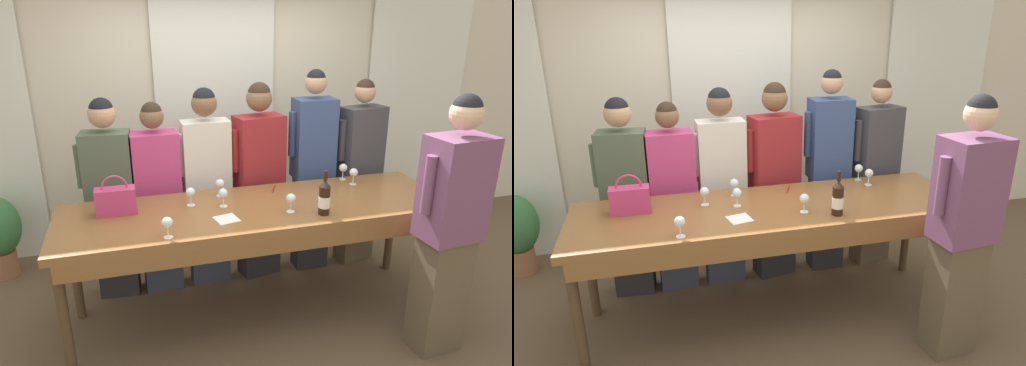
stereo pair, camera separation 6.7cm
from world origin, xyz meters
TOP-DOWN VIEW (x-y plane):
  - ground_plane at (0.00, 0.00)m, footprint 18.00×18.00m
  - wall_back at (0.00, 1.63)m, footprint 12.00×0.06m
  - curtain_panel_center at (0.00, 1.57)m, footprint 1.21×0.03m
  - curtain_panel_right at (2.33, 1.57)m, footprint 1.21×0.03m
  - tasting_bar at (0.00, -0.02)m, footprint 2.92×0.87m
  - wine_bottle at (0.40, -0.27)m, footprint 0.08×0.08m
  - handbag at (-1.02, 0.14)m, footprint 0.28×0.12m
  - wine_glass_front_left at (0.19, -0.17)m, footprint 0.07×0.07m
  - wine_glass_front_mid at (0.86, 0.37)m, footprint 0.07×0.07m
  - wine_glass_front_right at (-0.70, -0.35)m, footprint 0.07×0.07m
  - wine_glass_center_left at (-0.49, 0.15)m, footprint 0.07×0.07m
  - wine_glass_center_mid at (-0.26, 0.06)m, footprint 0.07×0.07m
  - wine_glass_center_right at (-0.24, 0.27)m, footprint 0.07×0.07m
  - wine_glass_back_left at (0.89, 0.23)m, footprint 0.07×0.07m
  - napkin at (-0.29, -0.17)m, footprint 0.18×0.18m
  - pen at (0.21, 0.30)m, footprint 0.07×0.13m
  - guest_olive_jacket at (-1.07, 0.65)m, footprint 0.49×0.27m
  - guest_pink_top at (-0.70, 0.65)m, footprint 0.49×0.26m
  - guest_cream_sweater at (-0.28, 0.65)m, footprint 0.51×0.22m
  - guest_striped_shirt at (0.19, 0.65)m, footprint 0.53×0.32m
  - guest_navy_coat at (0.69, 0.65)m, footprint 0.47×0.26m
  - guest_beige_cap at (1.17, 0.65)m, footprint 0.52×0.30m
  - host_pouring at (1.11, -0.71)m, footprint 0.51×0.31m

SIDE VIEW (x-z plane):
  - ground_plane at x=0.00m, z-range 0.00..0.00m
  - guest_pink_top at x=-0.70m, z-range 0.02..1.67m
  - tasting_bar at x=0.00m, z-range 0.39..1.35m
  - guest_olive_jacket at x=-1.07m, z-range 0.03..1.74m
  - guest_beige_cap at x=1.17m, z-range 0.02..1.79m
  - guest_cream_sweater at x=-0.28m, z-range 0.04..1.79m
  - guest_striped_shirt at x=0.19m, z-range 0.03..1.80m
  - host_pouring at x=1.11m, z-range 0.02..1.86m
  - napkin at x=-0.29m, z-range 0.95..0.96m
  - pen at x=0.21m, z-range 0.95..0.96m
  - guest_navy_coat at x=0.69m, z-range 0.03..1.89m
  - wine_glass_front_left at x=0.19m, z-range 0.98..1.12m
  - wine_glass_center_mid at x=-0.26m, z-range 0.98..1.12m
  - wine_glass_front_mid at x=0.86m, z-range 0.98..1.12m
  - wine_glass_front_right at x=-0.70m, z-range 0.98..1.12m
  - wine_glass_center_left at x=-0.49m, z-range 0.98..1.12m
  - wine_glass_center_right at x=-0.24m, z-range 0.98..1.12m
  - wine_glass_back_left at x=0.89m, z-range 0.98..1.12m
  - handbag at x=-1.02m, z-range 0.91..1.20m
  - wine_bottle at x=0.40m, z-range 0.91..1.24m
  - curtain_panel_center at x=0.00m, z-range 0.00..2.69m
  - curtain_panel_right at x=2.33m, z-range 0.00..2.69m
  - wall_back at x=0.00m, z-range 0.00..2.80m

